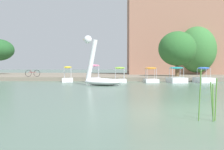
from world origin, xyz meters
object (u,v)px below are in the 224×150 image
Objects in this scene: pedal_boat_lime at (120,78)px; tree_willow_overhanging at (196,50)px; pedal_boat_teal at (176,78)px; pedal_boat_yellow at (68,78)px; pedal_boat_orange at (151,77)px; pedal_boat_pink at (94,77)px; bicycle_parked at (33,73)px; tree_broadleaf_right at (177,49)px; swan_boat at (100,75)px; pedal_boat_blue at (204,78)px.

pedal_boat_lime is 0.26× the size of tree_willow_overhanging.
pedal_boat_yellow reaches higher than pedal_boat_teal.
pedal_boat_pink reaches higher than pedal_boat_orange.
pedal_boat_orange reaches higher than bicycle_parked.
tree_willow_overhanging is (13.37, 14.77, 3.61)m from pedal_boat_pink.
pedal_boat_lime is at bearing -126.71° from tree_willow_overhanging.
pedal_boat_teal is 1.27× the size of pedal_boat_yellow.
pedal_boat_lime is at bearing -174.76° from pedal_boat_orange.
pedal_boat_yellow reaches higher than pedal_boat_lime.
pedal_boat_pink is 0.40× the size of tree_broadleaf_right.
pedal_boat_lime is at bearing 72.25° from swan_boat.
pedal_boat_pink reaches higher than bicycle_parked.
pedal_boat_pink is 8.18m from bicycle_parked.
tree_willow_overhanging reaches higher than swan_boat.
tree_willow_overhanging reaches higher than bicycle_parked.
swan_boat is at bearing -146.99° from pedal_boat_teal.
tree_broadleaf_right is 0.70× the size of tree_willow_overhanging.
tree_willow_overhanging reaches higher than pedal_boat_blue.
tree_broadleaf_right is (11.64, 6.39, 3.25)m from pedal_boat_yellow.
pedal_boat_teal is at bearing -6.01° from pedal_boat_orange.
bicycle_parked is at bearing 165.64° from pedal_boat_orange.
pedal_boat_yellow is at bearing 176.72° from pedal_boat_lime.
pedal_boat_orange is at bearing 4.26° from pedal_boat_pink.
pedal_boat_orange is (-4.93, -0.10, 0.04)m from pedal_boat_blue.
tree_broadleaf_right reaches higher than pedal_boat_blue.
pedal_boat_orange is at bearing 5.24° from pedal_boat_lime.
tree_broadleaf_right reaches higher than swan_boat.
tree_broadleaf_right is 3.04× the size of bicycle_parked.
pedal_boat_lime is 9.92m from tree_broadleaf_right.
tree_broadleaf_right is (-1.28, 6.31, 3.24)m from pedal_boat_blue.
pedal_boat_pink is at bearing -176.91° from pedal_boat_lime.
pedal_boat_pink is at bearing -178.84° from pedal_boat_teal.
tree_broadleaf_right is (3.65, 6.41, 3.19)m from pedal_boat_orange.
swan_boat is at bearing -133.39° from pedal_boat_orange.
swan_boat reaches higher than pedal_boat_lime.
swan_boat is 1.98× the size of pedal_boat_lime.
pedal_boat_yellow is at bearing -179.63° from pedal_boat_blue.
pedal_boat_pink is at bearing -132.15° from tree_willow_overhanging.
pedal_boat_pink is 1.10× the size of pedal_boat_yellow.
bicycle_parked is at bearing -151.75° from tree_willow_overhanging.
pedal_boat_teal is at bearing 1.16° from pedal_boat_pink.
pedal_boat_blue is 1.15× the size of pedal_boat_orange.
pedal_boat_lime is at bearing -134.63° from tree_broadleaf_right.
pedal_boat_orange is 16.82m from tree_willow_overhanging.
pedal_boat_teal is 0.33× the size of tree_willow_overhanging.
tree_willow_overhanging is 4.32× the size of bicycle_parked.
tree_willow_overhanging is (5.63, 14.61, 3.66)m from pedal_boat_teal.
pedal_boat_blue is at bearing 1.20° from pedal_boat_orange.
pedal_boat_yellow is (-12.92, -0.08, -0.01)m from pedal_boat_blue.
tree_broadleaf_right reaches higher than pedal_boat_lime.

